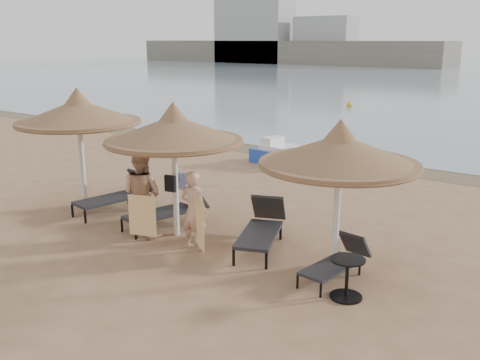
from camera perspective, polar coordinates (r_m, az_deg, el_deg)
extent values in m
plane|color=#9E7656|center=(11.68, -7.46, -6.60)|extent=(160.00, 160.00, 0.00)
cube|color=brown|center=(19.29, 12.00, 1.79)|extent=(200.00, 1.60, 0.01)
cube|color=slate|center=(100.67, 4.59, 13.46)|extent=(60.00, 10.00, 4.00)
cube|color=#9A9997|center=(101.71, 1.53, 15.77)|extent=(14.00, 6.00, 12.00)
cube|color=#9A9997|center=(95.37, 9.06, 14.46)|extent=(10.00, 5.00, 8.00)
cylinder|color=silver|center=(14.26, -16.47, 1.59)|extent=(0.13, 0.13, 2.26)
cone|color=#856344|center=(14.03, -16.88, 7.02)|extent=(3.12, 3.12, 0.59)
cone|color=#856344|center=(13.99, -16.99, 8.46)|extent=(0.75, 0.75, 0.48)
cylinder|color=#856344|center=(14.07, -16.79, 5.90)|extent=(3.05, 3.05, 0.11)
cylinder|color=silver|center=(11.78, -6.90, -0.83)|extent=(0.12, 0.12, 2.17)
cone|color=#856344|center=(11.50, -7.10, 5.47)|extent=(2.99, 2.99, 0.57)
cone|color=#856344|center=(11.45, -7.15, 7.15)|extent=(0.72, 0.72, 0.46)
cylinder|color=#856344|center=(11.55, -7.05, 4.15)|extent=(2.93, 2.93, 0.10)
cylinder|color=silver|center=(9.98, 10.23, -4.02)|extent=(0.12, 0.12, 2.11)
cone|color=#856344|center=(9.65, 10.57, 3.18)|extent=(2.92, 2.92, 0.55)
cone|color=#856344|center=(9.59, 10.67, 5.12)|extent=(0.70, 0.70, 0.45)
cylinder|color=#856344|center=(9.71, 10.50, 1.67)|extent=(2.86, 2.86, 0.10)
cylinder|color=black|center=(13.75, -17.45, -3.16)|extent=(0.06, 0.06, 0.32)
cylinder|color=black|center=(13.20, -16.18, -3.80)|extent=(0.06, 0.06, 0.32)
cylinder|color=black|center=(14.48, -11.85, -1.88)|extent=(0.06, 0.06, 0.32)
cylinder|color=black|center=(13.97, -10.44, -2.43)|extent=(0.06, 0.06, 0.32)
cube|color=black|center=(13.80, -13.76, -1.98)|extent=(0.99, 1.80, 0.07)
cube|color=black|center=(14.23, -10.37, -0.15)|extent=(0.78, 0.59, 0.64)
cylinder|color=black|center=(12.41, -12.49, -4.77)|extent=(0.06, 0.06, 0.31)
cylinder|color=black|center=(11.90, -11.06, -5.55)|extent=(0.06, 0.06, 0.31)
cylinder|color=black|center=(13.16, -6.59, -3.38)|extent=(0.06, 0.06, 0.31)
cylinder|color=black|center=(12.68, -5.01, -4.05)|extent=(0.06, 0.06, 0.31)
cube|color=black|center=(12.49, -8.53, -3.55)|extent=(1.05, 1.76, 0.07)
cube|color=black|center=(12.92, -4.95, -1.58)|extent=(0.77, 0.61, 0.62)
cylinder|color=black|center=(10.38, -0.68, -8.32)|extent=(0.06, 0.06, 0.32)
cylinder|color=black|center=(10.25, 2.82, -8.65)|extent=(0.06, 0.06, 0.32)
cylinder|color=black|center=(11.83, 1.28, -5.37)|extent=(0.06, 0.06, 0.32)
cylinder|color=black|center=(11.71, 4.35, -5.61)|extent=(0.06, 0.06, 0.32)
cube|color=black|center=(11.02, 2.06, -5.84)|extent=(1.30, 1.85, 0.07)
cube|color=black|center=(11.86, 3.08, -2.94)|extent=(0.84, 0.71, 0.65)
cylinder|color=black|center=(9.57, 6.16, -10.75)|extent=(0.04, 0.04, 0.25)
cylinder|color=black|center=(9.31, 8.60, -11.60)|extent=(0.04, 0.04, 0.25)
cylinder|color=black|center=(10.49, 10.32, -8.54)|extent=(0.04, 0.04, 0.25)
cylinder|color=black|center=(10.25, 12.63, -9.22)|extent=(0.04, 0.04, 0.25)
cube|color=black|center=(9.87, 9.70, -9.11)|extent=(0.72, 1.38, 0.05)
cube|color=black|center=(10.39, 12.17, -6.71)|extent=(0.59, 0.44, 0.50)
cylinder|color=black|center=(9.42, 11.23, -12.10)|extent=(0.55, 0.55, 0.04)
cylinder|color=black|center=(9.27, 11.33, -10.26)|extent=(0.06, 0.06, 0.67)
cylinder|color=black|center=(9.14, 11.44, -8.32)|extent=(0.59, 0.59, 0.03)
imported|color=tan|center=(11.84, -10.46, -0.68)|extent=(1.08, 0.75, 2.25)
imported|color=tan|center=(10.95, -4.96, -2.59)|extent=(0.94, 0.65, 1.95)
cube|color=orange|center=(11.52, -10.39, -3.77)|extent=(0.61, 0.23, 0.89)
cube|color=orange|center=(10.64, -4.38, -4.59)|extent=(0.62, 0.43, 1.03)
cube|color=silver|center=(11.88, -6.33, -0.09)|extent=(0.30, 0.19, 0.37)
cube|color=black|center=(11.63, -7.45, -0.38)|extent=(0.26, 0.12, 0.36)
cube|color=#1F45B0|center=(18.81, 4.32, 2.49)|extent=(2.09, 1.41, 0.49)
cube|color=white|center=(18.74, 4.34, 3.40)|extent=(1.36, 1.13, 0.22)
cube|color=white|center=(18.93, 3.52, 4.16)|extent=(0.55, 0.85, 0.31)
sphere|color=gold|center=(35.30, 11.58, 7.90)|extent=(0.38, 0.38, 0.38)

